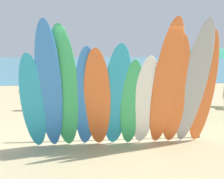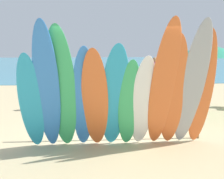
% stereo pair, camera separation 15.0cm
% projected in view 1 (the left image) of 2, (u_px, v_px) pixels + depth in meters
% --- Properties ---
extents(ground, '(60.00, 60.00, 0.00)m').
position_uv_depth(ground, '(98.00, 76.00, 20.15)').
color(ground, '#D3BC8C').
extents(ocean_water, '(60.00, 40.00, 0.02)m').
position_uv_depth(ocean_water, '(94.00, 63.00, 35.32)').
color(ocean_water, teal).
rests_on(ocean_water, ground).
extents(surfboard_rack, '(3.94, 0.07, 0.62)m').
position_uv_depth(surfboard_rack, '(119.00, 119.00, 6.29)').
color(surfboard_rack, brown).
rests_on(surfboard_rack, ground).
extents(surfboard_teal_0, '(0.49, 0.88, 2.05)m').
position_uv_depth(surfboard_teal_0, '(33.00, 103.00, 5.44)').
color(surfboard_teal_0, '#289EC6').
rests_on(surfboard_teal_0, ground).
extents(surfboard_blue_1, '(0.49, 1.12, 2.64)m').
position_uv_depth(surfboard_blue_1, '(49.00, 89.00, 5.32)').
color(surfboard_blue_1, '#337AD1').
rests_on(surfboard_blue_1, ground).
extents(surfboard_green_2, '(0.65, 1.03, 2.57)m').
position_uv_depth(surfboard_green_2, '(64.00, 91.00, 5.43)').
color(surfboard_green_2, '#38B266').
rests_on(surfboard_green_2, ground).
extents(surfboard_blue_3, '(0.54, 0.91, 2.18)m').
position_uv_depth(surfboard_blue_3, '(86.00, 99.00, 5.58)').
color(surfboard_blue_3, '#337AD1').
rests_on(surfboard_blue_3, ground).
extents(surfboard_orange_4, '(0.63, 0.97, 2.14)m').
position_uv_depth(surfboard_orange_4, '(97.00, 100.00, 5.55)').
color(surfboard_orange_4, orange).
rests_on(surfboard_orange_4, ground).
extents(surfboard_teal_5, '(0.66, 0.97, 2.22)m').
position_uv_depth(surfboard_teal_5, '(117.00, 98.00, 5.59)').
color(surfboard_teal_5, '#289EC6').
rests_on(surfboard_teal_5, ground).
extents(surfboard_green_6, '(0.50, 0.78, 1.92)m').
position_uv_depth(surfboard_green_6, '(131.00, 104.00, 5.69)').
color(surfboard_green_6, '#38B266').
rests_on(surfboard_green_6, ground).
extents(surfboard_white_7, '(0.55, 0.86, 1.99)m').
position_uv_depth(surfboard_white_7, '(145.00, 102.00, 5.70)').
color(surfboard_white_7, white).
rests_on(surfboard_white_7, ground).
extents(surfboard_orange_8, '(0.63, 1.19, 2.70)m').
position_uv_depth(surfboard_orange_8, '(166.00, 86.00, 5.53)').
color(surfboard_orange_8, orange).
rests_on(surfboard_orange_8, ground).
extents(surfboard_orange_9, '(0.63, 1.05, 2.41)m').
position_uv_depth(surfboard_orange_9, '(175.00, 93.00, 5.65)').
color(surfboard_orange_9, orange).
rests_on(surfboard_orange_9, ground).
extents(surfboard_grey_10, '(0.62, 1.19, 2.68)m').
position_uv_depth(surfboard_grey_10, '(194.00, 86.00, 5.61)').
color(surfboard_grey_10, '#999EA3').
rests_on(surfboard_grey_10, ground).
extents(surfboard_orange_11, '(0.57, 0.99, 2.51)m').
position_uv_depth(surfboard_orange_11, '(203.00, 90.00, 5.73)').
color(surfboard_orange_11, orange).
rests_on(surfboard_orange_11, ground).
extents(beachgoer_midbeach, '(0.60, 0.27, 1.60)m').
position_uv_depth(beachgoer_midbeach, '(62.00, 83.00, 9.21)').
color(beachgoer_midbeach, beige).
rests_on(beachgoer_midbeach, ground).
extents(beachgoer_strolling, '(0.54, 0.35, 1.55)m').
position_uv_depth(beachgoer_strolling, '(161.00, 85.00, 8.99)').
color(beachgoer_strolling, brown).
rests_on(beachgoer_strolling, ground).
extents(beachgoer_by_water, '(0.64, 0.27, 1.68)m').
position_uv_depth(beachgoer_by_water, '(153.00, 73.00, 12.43)').
color(beachgoer_by_water, '#9E704C').
rests_on(beachgoer_by_water, ground).
extents(beachgoer_near_rack, '(0.51, 0.39, 1.57)m').
position_uv_depth(beachgoer_near_rack, '(51.00, 73.00, 13.10)').
color(beachgoer_near_rack, '#9E704C').
rests_on(beachgoer_near_rack, ground).
extents(beachgoer_photographing, '(0.44, 0.52, 1.68)m').
position_uv_depth(beachgoer_photographing, '(180.00, 79.00, 10.07)').
color(beachgoer_photographing, tan).
rests_on(beachgoer_photographing, ground).
extents(beach_umbrella, '(2.26, 2.26, 2.23)m').
position_uv_depth(beach_umbrella, '(208.00, 50.00, 8.36)').
color(beach_umbrella, silver).
rests_on(beach_umbrella, ground).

